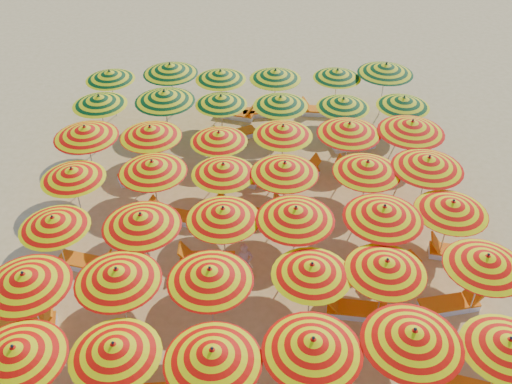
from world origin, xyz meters
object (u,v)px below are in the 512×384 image
umbrella_25 (152,167)px  umbrella_8 (212,355)px  umbrella_13 (117,275)px  umbrella_34 (349,128)px  umbrella_20 (223,213)px  umbrella_39 (281,101)px  lounger_16 (297,210)px  beachgoer_a (245,262)px  lounger_15 (240,212)px  umbrella_32 (219,137)px  lounger_19 (297,171)px  umbrella_12 (25,280)px  umbrella_28 (367,167)px  umbrella_33 (283,131)px  umbrella_26 (223,169)px  lounger_13 (455,253)px  lounger_8 (355,310)px  umbrella_17 (486,261)px  lounger_25 (320,111)px  lounger_12 (392,266)px  umbrella_7 (114,349)px  umbrella_43 (170,69)px  umbrella_11 (508,344)px  umbrella_19 (141,220)px  umbrella_46 (337,74)px  umbrella_44 (221,75)px  lounger_18 (237,178)px  umbrella_24 (72,174)px  umbrella_27 (285,168)px  lounger_9 (450,304)px  umbrella_18 (54,222)px  umbrella_37 (164,96)px  lounger_17 (143,175)px  umbrella_40 (343,103)px  lounger_7 (26,326)px  umbrella_30 (85,132)px  lounger_24 (263,112)px  umbrella_47 (386,69)px  umbrella_21 (296,214)px  umbrella_6 (15,353)px  umbrella_38 (221,100)px  lounger_22 (355,144)px  umbrella_35 (412,126)px  umbrella_45 (275,74)px  umbrella_42 (110,75)px  umbrella_9 (313,345)px  lounger_10 (86,263)px  lounger_14 (173,216)px

umbrella_25 → umbrella_8: bearing=-73.7°
umbrella_13 → umbrella_34: bearing=44.1°
umbrella_20 → umbrella_39: umbrella_20 is taller
umbrella_8 → lounger_16: (2.62, 7.31, -1.95)m
beachgoer_a → lounger_15: bearing=87.7°
umbrella_32 → lounger_19: bearing=5.4°
umbrella_12 → umbrella_28: bearing=26.1°
lounger_15 → umbrella_33: bearing=-105.8°
umbrella_26 → lounger_13: 7.84m
lounger_8 → lounger_15: 5.48m
umbrella_17 → lounger_25: umbrella_17 is taller
lounger_8 → lounger_12: same height
umbrella_7 → umbrella_43: (0.07, 13.97, 0.16)m
umbrella_25 → lounger_8: (6.01, -4.48, -1.94)m
umbrella_11 → umbrella_19: bearing=153.4°
umbrella_19 → umbrella_46: size_ratio=1.06×
umbrella_33 → umbrella_19: bearing=-131.9°
umbrella_44 → lounger_18: (0.61, -4.73, -1.83)m
umbrella_24 → umbrella_27: (6.82, -0.10, 0.13)m
lounger_16 → umbrella_24: bearing=9.3°
umbrella_26 → lounger_9: size_ratio=1.37×
lounger_8 → lounger_16: (-1.25, 4.49, 0.00)m
umbrella_17 → umbrella_18: size_ratio=0.97×
umbrella_46 → umbrella_44: bearing=-178.5°
umbrella_13 → umbrella_19: (0.35, 2.10, 0.03)m
umbrella_37 → umbrella_46: umbrella_37 is taller
lounger_17 → lounger_13: bearing=-46.6°
umbrella_40 → lounger_7: bearing=-138.0°
umbrella_17 → umbrella_27: bearing=139.0°
umbrella_30 → umbrella_44: size_ratio=1.10×
lounger_18 → lounger_19: (2.28, 0.36, 0.00)m
umbrella_32 → lounger_24: umbrella_32 is taller
lounger_12 → lounger_19: (-2.47, 5.08, 0.00)m
umbrella_33 → umbrella_44: 5.02m
umbrella_47 → umbrella_34: bearing=-116.4°
umbrella_8 → umbrella_21: umbrella_21 is taller
umbrella_6 → umbrella_39: (6.69, 11.47, -0.13)m
umbrella_44 → lounger_19: 5.55m
lounger_7 → umbrella_12: bearing=-28.0°
umbrella_38 → umbrella_40: size_ratio=1.03×
umbrella_20 → lounger_22: size_ratio=1.29×
lounger_9 → umbrella_35: bearing=79.7°
umbrella_46 → lounger_13: umbrella_46 is taller
umbrella_24 → umbrella_45: (6.92, 6.67, 0.08)m
lounger_22 → umbrella_46: bearing=88.5°
umbrella_42 → umbrella_9: bearing=-63.7°
umbrella_9 → umbrella_24: umbrella_9 is taller
umbrella_32 → beachgoer_a: size_ratio=1.73×
lounger_10 → lounger_14: same height
umbrella_11 → umbrella_24: 13.44m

